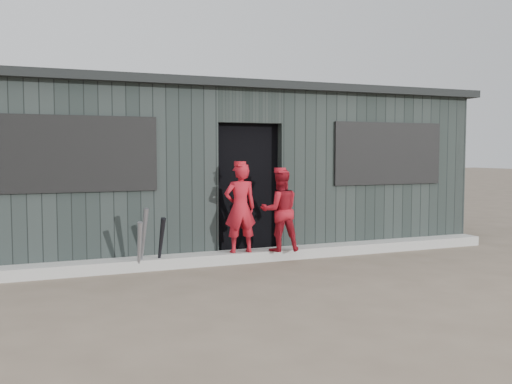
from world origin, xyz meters
name	(u,v)px	position (x,y,z in m)	size (l,w,h in m)	color
ground	(315,288)	(0.00, 0.00, 0.00)	(80.00, 80.00, 0.00)	brown
curb	(255,255)	(0.00, 1.82, 0.07)	(8.00, 0.36, 0.15)	#A5A5A0
bat_left	(139,247)	(-1.72, 1.58, 0.35)	(0.07, 0.07, 0.71)	gray
bat_mid	(143,240)	(-1.66, 1.66, 0.43)	(0.07, 0.07, 0.87)	slate
bat_right	(161,243)	(-1.42, 1.68, 0.36)	(0.07, 0.07, 0.74)	black
player_red_left	(240,208)	(-0.26, 1.75, 0.78)	(0.46, 0.30, 1.27)	#AF1522
player_red_right	(280,210)	(0.31, 1.64, 0.74)	(0.57, 0.44, 1.17)	maroon
player_grey_back	(273,212)	(0.51, 2.35, 0.63)	(0.62, 0.40, 1.26)	#ADADAD
dugout	(218,169)	(0.00, 3.50, 1.29)	(8.30, 3.30, 2.62)	black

